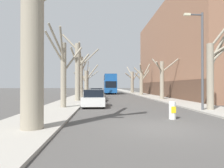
{
  "coord_description": "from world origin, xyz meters",
  "views": [
    {
      "loc": [
        -2.52,
        -8.44,
        1.83
      ],
      "look_at": [
        -0.22,
        32.06,
        2.18
      ],
      "focal_mm": 32.0,
      "sensor_mm": 36.0,
      "label": 1
    }
  ],
  "objects_px": {
    "street_tree_right_1": "(162,79)",
    "traffic_bollard": "(172,110)",
    "parked_car_1": "(96,96)",
    "parked_car_3": "(97,92)",
    "street_tree_left_4": "(86,81)",
    "street_tree_left_0": "(35,36)",
    "street_tree_left_5": "(88,80)",
    "lamp_post": "(201,56)",
    "street_tree_right_2": "(142,80)",
    "street_tree_left_1": "(63,70)",
    "street_tree_left_3": "(81,74)",
    "double_decker_bus": "(110,83)",
    "street_tree_left_2": "(77,70)",
    "street_tree_right_0": "(213,69)",
    "parked_car_0": "(94,99)",
    "parked_car_2": "(97,94)",
    "street_tree_right_3": "(132,81)"
  },
  "relations": [
    {
      "from": "street_tree_left_4",
      "to": "lamp_post",
      "type": "relative_size",
      "value": 0.83
    },
    {
      "from": "street_tree_left_0",
      "to": "street_tree_left_4",
      "type": "xyz_separation_m",
      "value": [
        -0.11,
        29.02,
        -1.19
      ]
    },
    {
      "from": "street_tree_left_3",
      "to": "street_tree_left_4",
      "type": "xyz_separation_m",
      "value": [
        0.12,
        7.26,
        -0.98
      ]
    },
    {
      "from": "street_tree_left_0",
      "to": "street_tree_left_5",
      "type": "bearing_deg",
      "value": 90.35
    },
    {
      "from": "street_tree_left_4",
      "to": "parked_car_2",
      "type": "distance_m",
      "value": 8.66
    },
    {
      "from": "street_tree_left_1",
      "to": "parked_car_3",
      "type": "xyz_separation_m",
      "value": [
        2.39,
        18.97,
        -2.41
      ]
    },
    {
      "from": "street_tree_right_2",
      "to": "parked_car_3",
      "type": "distance_m",
      "value": 9.09
    },
    {
      "from": "double_decker_bus",
      "to": "traffic_bollard",
      "type": "distance_m",
      "value": 35.4
    },
    {
      "from": "street_tree_left_2",
      "to": "parked_car_1",
      "type": "distance_m",
      "value": 3.68
    },
    {
      "from": "street_tree_right_2",
      "to": "parked_car_1",
      "type": "distance_m",
      "value": 16.39
    },
    {
      "from": "parked_car_3",
      "to": "street_tree_left_4",
      "type": "bearing_deg",
      "value": 134.18
    },
    {
      "from": "street_tree_right_1",
      "to": "parked_car_2",
      "type": "relative_size",
      "value": 1.38
    },
    {
      "from": "street_tree_left_1",
      "to": "street_tree_right_3",
      "type": "height_order",
      "value": "street_tree_right_3"
    },
    {
      "from": "street_tree_left_1",
      "to": "traffic_bollard",
      "type": "height_order",
      "value": "street_tree_left_1"
    },
    {
      "from": "street_tree_left_2",
      "to": "parked_car_0",
      "type": "distance_m",
      "value": 6.85
    },
    {
      "from": "street_tree_left_1",
      "to": "double_decker_bus",
      "type": "bearing_deg",
      "value": 80.42
    },
    {
      "from": "street_tree_left_3",
      "to": "lamp_post",
      "type": "bearing_deg",
      "value": -58.31
    },
    {
      "from": "street_tree_left_5",
      "to": "street_tree_right_0",
      "type": "relative_size",
      "value": 0.99
    },
    {
      "from": "street_tree_left_0",
      "to": "street_tree_left_3",
      "type": "bearing_deg",
      "value": 90.6
    },
    {
      "from": "street_tree_left_3",
      "to": "street_tree_left_4",
      "type": "bearing_deg",
      "value": 89.07
    },
    {
      "from": "street_tree_left_5",
      "to": "street_tree_right_3",
      "type": "relative_size",
      "value": 1.04
    },
    {
      "from": "street_tree_left_0",
      "to": "street_tree_right_1",
      "type": "distance_m",
      "value": 20.47
    },
    {
      "from": "street_tree_left_1",
      "to": "parked_car_0",
      "type": "relative_size",
      "value": 1.53
    },
    {
      "from": "street_tree_right_2",
      "to": "double_decker_bus",
      "type": "relative_size",
      "value": 0.55
    },
    {
      "from": "street_tree_left_3",
      "to": "street_tree_right_1",
      "type": "height_order",
      "value": "street_tree_left_3"
    },
    {
      "from": "street_tree_right_1",
      "to": "traffic_bollard",
      "type": "distance_m",
      "value": 15.63
    },
    {
      "from": "street_tree_left_1",
      "to": "street_tree_left_5",
      "type": "xyz_separation_m",
      "value": [
        0.12,
        27.78,
        -0.02
      ]
    },
    {
      "from": "street_tree_left_0",
      "to": "street_tree_right_3",
      "type": "relative_size",
      "value": 1.27
    },
    {
      "from": "street_tree_right_3",
      "to": "parked_car_1",
      "type": "bearing_deg",
      "value": -108.16
    },
    {
      "from": "street_tree_left_1",
      "to": "street_tree_left_3",
      "type": "xyz_separation_m",
      "value": [
        0.11,
        13.93,
        0.54
      ]
    },
    {
      "from": "street_tree_right_3",
      "to": "street_tree_left_5",
      "type": "bearing_deg",
      "value": -152.37
    },
    {
      "from": "street_tree_left_4",
      "to": "double_decker_bus",
      "type": "height_order",
      "value": "street_tree_left_4"
    },
    {
      "from": "double_decker_bus",
      "to": "parked_car_3",
      "type": "distance_m",
      "value": 11.49
    },
    {
      "from": "parked_car_1",
      "to": "parked_car_3",
      "type": "xyz_separation_m",
      "value": [
        0.0,
        11.21,
        -0.0
      ]
    },
    {
      "from": "street_tree_left_3",
      "to": "lamp_post",
      "type": "height_order",
      "value": "street_tree_left_3"
    },
    {
      "from": "parked_car_1",
      "to": "street_tree_right_1",
      "type": "bearing_deg",
      "value": 12.13
    },
    {
      "from": "traffic_bollard",
      "to": "street_tree_left_4",
      "type": "bearing_deg",
      "value": 104.14
    },
    {
      "from": "street_tree_left_3",
      "to": "double_decker_bus",
      "type": "distance_m",
      "value": 16.86
    },
    {
      "from": "street_tree_right_2",
      "to": "lamp_post",
      "type": "relative_size",
      "value": 0.86
    },
    {
      "from": "street_tree_left_2",
      "to": "street_tree_right_1",
      "type": "distance_m",
      "value": 10.99
    },
    {
      "from": "double_decker_bus",
      "to": "parked_car_1",
      "type": "relative_size",
      "value": 2.43
    },
    {
      "from": "parked_car_2",
      "to": "parked_car_1",
      "type": "bearing_deg",
      "value": -90.0
    },
    {
      "from": "street_tree_right_0",
      "to": "street_tree_right_2",
      "type": "xyz_separation_m",
      "value": [
        -0.28,
        23.8,
        -0.2
      ]
    },
    {
      "from": "street_tree_left_4",
      "to": "street_tree_right_0",
      "type": "distance_m",
      "value": 25.72
    },
    {
      "from": "street_tree_left_4",
      "to": "lamp_post",
      "type": "distance_m",
      "value": 25.46
    },
    {
      "from": "street_tree_left_0",
      "to": "street_tree_left_5",
      "type": "relative_size",
      "value": 1.22
    },
    {
      "from": "street_tree_right_1",
      "to": "parked_car_0",
      "type": "height_order",
      "value": "street_tree_right_1"
    },
    {
      "from": "street_tree_right_0",
      "to": "street_tree_left_1",
      "type": "bearing_deg",
      "value": 169.07
    },
    {
      "from": "parked_car_1",
      "to": "lamp_post",
      "type": "height_order",
      "value": "lamp_post"
    },
    {
      "from": "street_tree_left_0",
      "to": "street_tree_left_2",
      "type": "xyz_separation_m",
      "value": [
        -0.07,
        15.22,
        -0.18
      ]
    }
  ]
}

